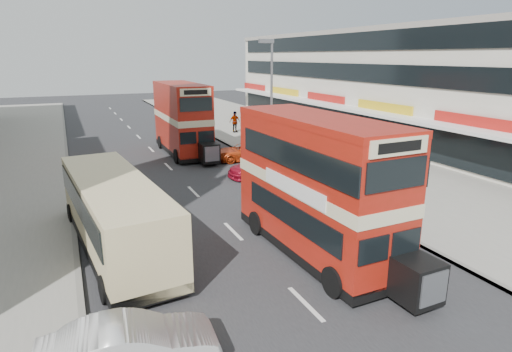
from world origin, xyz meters
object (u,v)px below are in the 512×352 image
bus_second (182,118)px  car_left_front (130,349)px  bus_main (317,186)px  car_right_c (187,124)px  car_right_a (262,166)px  street_lamp (270,93)px  coach (115,211)px  pedestrian_near (337,162)px  pedestrian_far (235,122)px  car_right_b (245,152)px  cyclist (253,158)px

bus_second → car_left_front: bearing=72.6°
bus_main → car_right_c: bus_main is taller
bus_main → car_right_a: bearing=-106.1°
street_lamp → car_right_a: size_ratio=1.91×
bus_main → street_lamp: bearing=-110.8°
street_lamp → car_left_front: 20.95m
coach → pedestrian_near: (12.94, 4.43, -0.36)m
car_right_c → car_right_a: bearing=-0.5°
pedestrian_near → pedestrian_far: 17.19m
car_right_a → pedestrian_far: pedestrian_far is taller
coach → car_right_b: coach is taller
street_lamp → pedestrian_far: 12.59m
car_left_front → cyclist: (9.99, 15.95, 0.09)m
car_left_front → car_right_a: (9.86, 14.28, -0.05)m
car_right_c → pedestrian_near: bearing=9.4°
street_lamp → pedestrian_near: bearing=-71.3°
car_left_front → car_right_a: 17.36m
coach → car_left_front: coach is taller
car_right_a → pedestrian_near: size_ratio=2.15×
bus_main → car_right_b: bus_main is taller
pedestrian_near → coach: bearing=20.6°
street_lamp → car_right_a: street_lamp is taller
car_right_c → pedestrian_far: bearing=44.3°
bus_second → car_right_a: bus_second is taller
car_right_a → car_left_front: bearing=-37.6°
bus_second → cyclist: size_ratio=4.03×
car_right_b → bus_second: bearing=-132.6°
bus_second → pedestrian_near: bearing=120.4°
pedestrian_near → cyclist: size_ratio=0.88×
car_right_c → coach: bearing=-20.4°
car_right_b → pedestrian_near: pedestrian_near is taller
street_lamp → car_right_a: bearing=-124.9°
car_right_a → car_right_b: bearing=168.4°
bus_second → car_left_front: size_ratio=2.24×
car_right_a → cyclist: (0.13, 1.67, 0.14)m
street_lamp → bus_second: street_lamp is taller
car_right_a → cyclist: cyclist is taller
car_right_b → street_lamp: bearing=42.1°
coach → street_lamp: bearing=35.5°
street_lamp → coach: street_lamp is taller
street_lamp → car_right_a: (-1.82, -2.61, -4.17)m
bus_second → car_right_b: (3.36, -3.91, -2.04)m
coach → car_right_a: size_ratio=2.30×
car_right_a → car_right_c: size_ratio=1.20×
street_lamp → coach: (-11.14, -9.74, -3.28)m
street_lamp → pedestrian_far: size_ratio=4.11×
street_lamp → bus_second: bearing=129.2°
car_right_c → cyclist: 16.54m
car_left_front → car_right_a: size_ratio=0.96×
pedestrian_near → car_right_a: bearing=-35.1°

